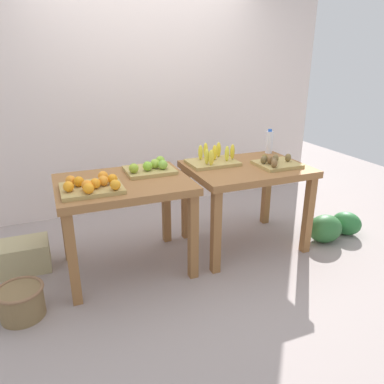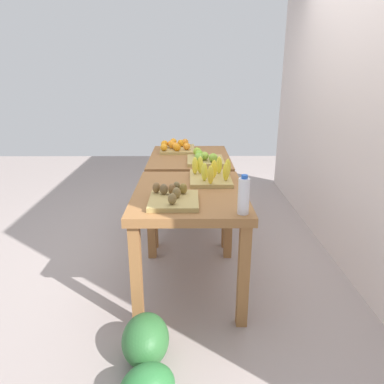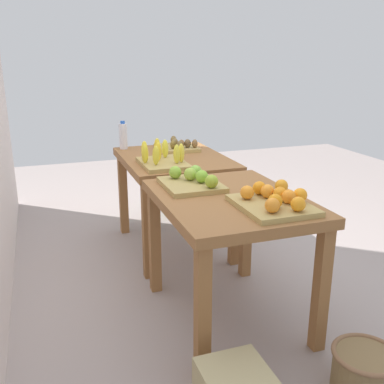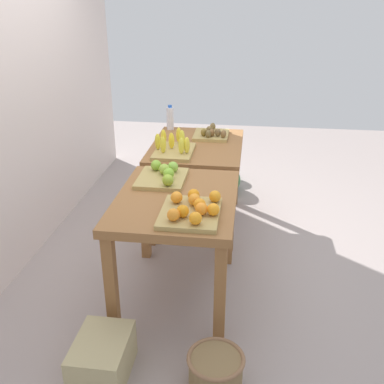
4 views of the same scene
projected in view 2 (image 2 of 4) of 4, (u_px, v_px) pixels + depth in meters
The scene contains 12 objects.
ground_plane at pixel (190, 251), 3.34m from camera, with size 8.00×8.00×0.00m, color gray.
back_wall at pixel (357, 85), 2.87m from camera, with size 4.40×0.12×3.00m, color beige.
display_table_left at pixel (190, 167), 3.65m from camera, with size 1.04×0.80×0.79m.
display_table_right at pixel (190, 206), 2.59m from camera, with size 1.04×0.80×0.79m.
orange_bin at pixel (177, 147), 3.84m from camera, with size 0.44×0.37×0.11m.
apple_bin at pixel (205, 158), 3.35m from camera, with size 0.40×0.34×0.11m.
banana_crate at pixel (211, 175), 2.78m from camera, with size 0.45×0.32×0.17m.
kiwi_bin at pixel (174, 198), 2.33m from camera, with size 0.36×0.32×0.10m.
water_bottle at pixel (244, 196), 2.11m from camera, with size 0.07×0.07×0.24m.
watermelon_pile at pixel (147, 356), 1.93m from camera, with size 0.66×0.37×0.27m.
wicker_basket at pixel (163, 192), 4.61m from camera, with size 0.32×0.32×0.23m.
cardboard_produce_box at pixel (213, 192), 4.60m from camera, with size 0.40×0.30×0.25m, color tan.
Camera 2 is at (2.98, -0.00, 1.59)m, focal length 33.24 mm.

